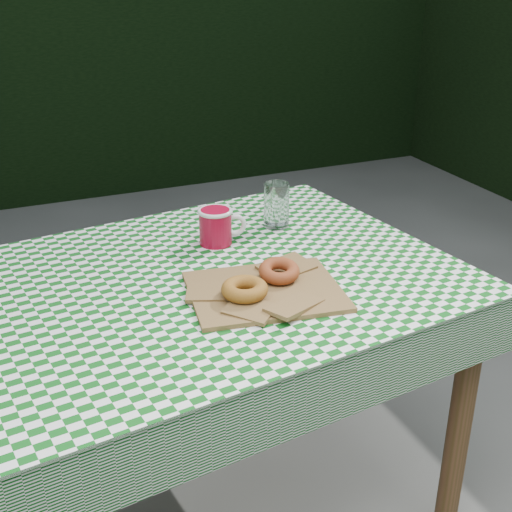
{
  "coord_description": "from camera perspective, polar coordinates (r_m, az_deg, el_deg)",
  "views": [
    {
      "loc": [
        -0.22,
        -1.34,
        1.48
      ],
      "look_at": [
        0.37,
        0.05,
        0.79
      ],
      "focal_mm": 47.82,
      "sensor_mm": 36.0,
      "label": 1
    }
  ],
  "objects": [
    {
      "name": "tablecloth",
      "position": [
        1.6,
        -6.38,
        -2.38
      ],
      "size": [
        1.43,
        1.06,
        0.01
      ],
      "primitive_type": "cube",
      "rotation": [
        0.0,
        0.0,
        0.13
      ],
      "color": "#0D5415",
      "rests_on": "table"
    },
    {
      "name": "bagel_back",
      "position": [
        1.58,
        1.95,
        -1.24
      ],
      "size": [
        0.11,
        0.11,
        0.03
      ],
      "primitive_type": "torus",
      "rotation": [
        0.0,
        0.0,
        -0.21
      ],
      "color": "brown",
      "rests_on": "paper_bag"
    },
    {
      "name": "table",
      "position": [
        1.81,
        -5.81,
        -13.12
      ],
      "size": [
        1.4,
        1.03,
        0.75
      ],
      "primitive_type": "cube",
      "rotation": [
        0.0,
        0.0,
        0.13
      ],
      "color": "#4F381B",
      "rests_on": "ground"
    },
    {
      "name": "paper_bag",
      "position": [
        1.54,
        0.77,
        -2.87
      ],
      "size": [
        0.37,
        0.32,
        0.02
      ],
      "primitive_type": "cube",
      "rotation": [
        0.0,
        0.0,
        -0.15
      ],
      "color": "olive",
      "rests_on": "tablecloth"
    },
    {
      "name": "drinking_glass",
      "position": [
        1.89,
        1.72,
        4.29
      ],
      "size": [
        0.07,
        0.07,
        0.13
      ],
      "primitive_type": "cylinder",
      "rotation": [
        0.0,
        0.0,
        -0.0
      ],
      "color": "white",
      "rests_on": "tablecloth"
    },
    {
      "name": "bagel_front",
      "position": [
        1.49,
        -0.95,
        -2.79
      ],
      "size": [
        0.14,
        0.14,
        0.03
      ],
      "primitive_type": "torus",
      "rotation": [
        0.0,
        0.0,
        0.5
      ],
      "color": "olive",
      "rests_on": "paper_bag"
    },
    {
      "name": "coffee_mug",
      "position": [
        1.79,
        -3.41,
        2.46
      ],
      "size": [
        0.2,
        0.2,
        0.1
      ],
      "primitive_type": null,
      "rotation": [
        0.0,
        0.0,
        -0.18
      ],
      "color": "maroon",
      "rests_on": "tablecloth"
    }
  ]
}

